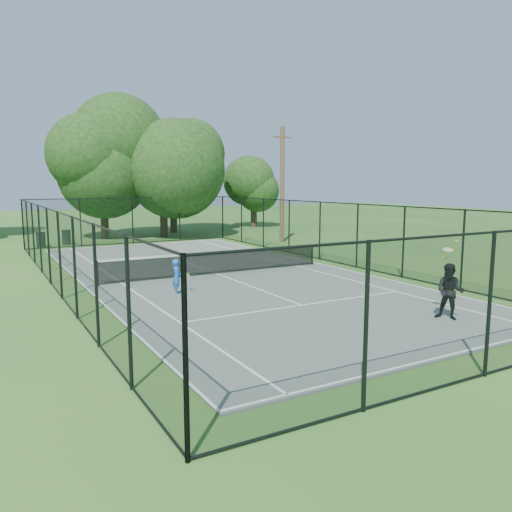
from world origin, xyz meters
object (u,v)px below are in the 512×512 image
utility_pole (282,184)px  player_blue (177,277)px  tennis_net (217,262)px  trash_bin_right (66,237)px  trash_bin_left (41,240)px  player_black (450,291)px

utility_pole → player_blue: bearing=-134.9°
tennis_net → trash_bin_right: size_ratio=10.55×
tennis_net → player_blue: size_ratio=8.22×
trash_bin_right → trash_bin_left: bearing=-152.7°
tennis_net → trash_bin_right: bearing=105.1°
trash_bin_left → player_blue: 16.77m
trash_bin_left → player_black: size_ratio=0.43×
utility_pole → trash_bin_right: bearing=156.8°
trash_bin_left → player_blue: (2.63, -16.56, 0.19)m
player_blue → player_black: player_black is taller
trash_bin_right → player_blue: size_ratio=0.78×
player_black → tennis_net: bearing=105.6°
trash_bin_left → player_black: bearing=-70.7°
trash_bin_left → tennis_net: bearing=-68.1°
tennis_net → utility_pole: (8.97, 9.00, 3.27)m
player_black → trash_bin_left: bearing=109.3°
trash_bin_right → player_blue: (1.03, -17.39, 0.19)m
utility_pole → player_black: utility_pole is taller
trash_bin_left → utility_pole: 15.58m
utility_pole → player_blue: 17.06m
tennis_net → player_blue: player_blue is taller
tennis_net → trash_bin_right: (-3.91, 14.53, -0.10)m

